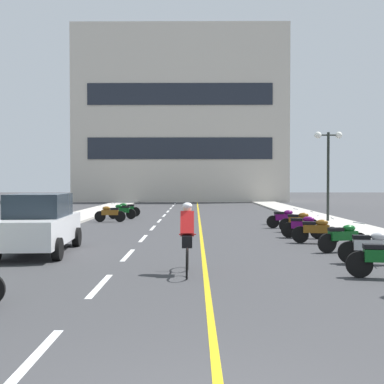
% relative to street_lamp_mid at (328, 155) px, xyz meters
% --- Properties ---
extents(ground_plane, '(140.00, 140.00, 0.00)m').
position_rel_street_lamp_mid_xyz_m(ground_plane, '(-7.07, 0.31, -3.61)').
color(ground_plane, '#38383A').
extents(curb_left, '(2.40, 72.00, 0.12)m').
position_rel_street_lamp_mid_xyz_m(curb_left, '(-14.27, 3.31, -3.55)').
color(curb_left, '#B7B2A8').
rests_on(curb_left, ground).
extents(curb_right, '(2.40, 72.00, 0.12)m').
position_rel_street_lamp_mid_xyz_m(curb_right, '(0.13, 3.31, -3.55)').
color(curb_right, '#B7B2A8').
rests_on(curb_right, ground).
extents(lane_dash_0, '(0.14, 2.20, 0.01)m').
position_rel_street_lamp_mid_xyz_m(lane_dash_0, '(-9.07, -18.69, -3.61)').
color(lane_dash_0, silver).
rests_on(lane_dash_0, ground).
extents(lane_dash_1, '(0.14, 2.20, 0.01)m').
position_rel_street_lamp_mid_xyz_m(lane_dash_1, '(-9.07, -14.69, -3.61)').
color(lane_dash_1, silver).
rests_on(lane_dash_1, ground).
extents(lane_dash_2, '(0.14, 2.20, 0.01)m').
position_rel_street_lamp_mid_xyz_m(lane_dash_2, '(-9.07, -10.69, -3.61)').
color(lane_dash_2, silver).
rests_on(lane_dash_2, ground).
extents(lane_dash_3, '(0.14, 2.20, 0.01)m').
position_rel_street_lamp_mid_xyz_m(lane_dash_3, '(-9.07, -6.69, -3.61)').
color(lane_dash_3, silver).
rests_on(lane_dash_3, ground).
extents(lane_dash_4, '(0.14, 2.20, 0.01)m').
position_rel_street_lamp_mid_xyz_m(lane_dash_4, '(-9.07, -2.69, -3.61)').
color(lane_dash_4, silver).
rests_on(lane_dash_4, ground).
extents(lane_dash_5, '(0.14, 2.20, 0.01)m').
position_rel_street_lamp_mid_xyz_m(lane_dash_5, '(-9.07, 1.31, -3.61)').
color(lane_dash_5, silver).
rests_on(lane_dash_5, ground).
extents(lane_dash_6, '(0.14, 2.20, 0.01)m').
position_rel_street_lamp_mid_xyz_m(lane_dash_6, '(-9.07, 5.31, -3.61)').
color(lane_dash_6, silver).
rests_on(lane_dash_6, ground).
extents(lane_dash_7, '(0.14, 2.20, 0.01)m').
position_rel_street_lamp_mid_xyz_m(lane_dash_7, '(-9.07, 9.31, -3.61)').
color(lane_dash_7, silver).
rests_on(lane_dash_7, ground).
extents(lane_dash_8, '(0.14, 2.20, 0.01)m').
position_rel_street_lamp_mid_xyz_m(lane_dash_8, '(-9.07, 13.31, -3.61)').
color(lane_dash_8, silver).
rests_on(lane_dash_8, ground).
extents(lane_dash_9, '(0.14, 2.20, 0.01)m').
position_rel_street_lamp_mid_xyz_m(lane_dash_9, '(-9.07, 17.31, -3.61)').
color(lane_dash_9, silver).
rests_on(lane_dash_9, ground).
extents(lane_dash_10, '(0.14, 2.20, 0.01)m').
position_rel_street_lamp_mid_xyz_m(lane_dash_10, '(-9.07, 21.31, -3.61)').
color(lane_dash_10, silver).
rests_on(lane_dash_10, ground).
extents(lane_dash_11, '(0.14, 2.20, 0.01)m').
position_rel_street_lamp_mid_xyz_m(lane_dash_11, '(-9.07, 25.31, -3.61)').
color(lane_dash_11, silver).
rests_on(lane_dash_11, ground).
extents(centre_line_yellow, '(0.12, 66.00, 0.01)m').
position_rel_street_lamp_mid_xyz_m(centre_line_yellow, '(-6.82, 3.31, -3.61)').
color(centre_line_yellow, gold).
rests_on(centre_line_yellow, ground).
extents(office_building, '(23.42, 8.05, 19.20)m').
position_rel_street_lamp_mid_xyz_m(office_building, '(-8.68, 28.28, 5.98)').
color(office_building, beige).
rests_on(office_building, ground).
extents(street_lamp_mid, '(1.46, 0.36, 4.73)m').
position_rel_street_lamp_mid_xyz_m(street_lamp_mid, '(0.00, 0.00, 0.00)').
color(street_lamp_mid, black).
rests_on(street_lamp_mid, curb_right).
extents(parked_car_near, '(2.15, 4.31, 1.82)m').
position_rel_street_lamp_mid_xyz_m(parked_car_near, '(-11.83, -10.32, -2.70)').
color(parked_car_near, black).
rests_on(parked_car_near, ground).
extents(motorcycle_3, '(1.69, 0.62, 0.92)m').
position_rel_street_lamp_mid_xyz_m(motorcycle_3, '(-2.39, -12.18, -3.14)').
color(motorcycle_3, black).
rests_on(motorcycle_3, ground).
extents(motorcycle_4, '(1.67, 0.70, 0.92)m').
position_rel_street_lamp_mid_xyz_m(motorcycle_4, '(-2.46, -10.10, -3.14)').
color(motorcycle_4, black).
rests_on(motorcycle_4, ground).
extents(motorcycle_5, '(1.69, 0.60, 0.92)m').
position_rel_street_lamp_mid_xyz_m(motorcycle_5, '(-2.75, -8.05, -3.14)').
color(motorcycle_5, black).
rests_on(motorcycle_5, ground).
extents(motorcycle_6, '(1.65, 0.77, 0.92)m').
position_rel_street_lamp_mid_xyz_m(motorcycle_6, '(-2.86, -6.59, -3.14)').
color(motorcycle_6, black).
rests_on(motorcycle_6, ground).
extents(motorcycle_7, '(1.70, 0.60, 0.92)m').
position_rel_street_lamp_mid_xyz_m(motorcycle_7, '(-2.55, -4.46, -3.14)').
color(motorcycle_7, black).
rests_on(motorcycle_7, ground).
extents(motorcycle_8, '(1.70, 0.60, 0.92)m').
position_rel_street_lamp_mid_xyz_m(motorcycle_8, '(-2.83, -2.68, -3.14)').
color(motorcycle_8, black).
rests_on(motorcycle_8, ground).
extents(motorcycle_9, '(1.70, 0.60, 0.92)m').
position_rel_street_lamp_mid_xyz_m(motorcycle_9, '(-11.71, 0.55, -3.14)').
color(motorcycle_9, black).
rests_on(motorcycle_9, ground).
extents(motorcycle_10, '(1.69, 0.63, 0.92)m').
position_rel_street_lamp_mid_xyz_m(motorcycle_10, '(-11.38, 2.57, -3.14)').
color(motorcycle_10, black).
rests_on(motorcycle_10, ground).
extents(motorcycle_11, '(1.69, 0.60, 0.92)m').
position_rel_street_lamp_mid_xyz_m(motorcycle_11, '(-11.38, 4.32, -3.14)').
color(motorcycle_11, black).
rests_on(motorcycle_11, ground).
extents(cyclist_rider, '(0.42, 1.77, 1.71)m').
position_rel_street_lamp_mid_xyz_m(cyclist_rider, '(-7.25, -13.43, -2.73)').
color(cyclist_rider, black).
rests_on(cyclist_rider, ground).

